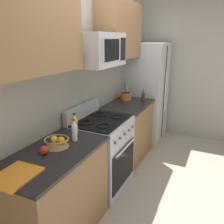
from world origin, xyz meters
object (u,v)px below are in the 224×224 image
at_px(bottle_oil, 75,125).
at_px(bottle_vinegar, 74,131).
at_px(microwave, 98,50).
at_px(utensil_crock, 126,96).
at_px(range_oven, 102,153).
at_px(bottle_soy, 143,97).
at_px(apple_loose, 44,150).
at_px(cutting_board, 15,176).
at_px(fruit_basket, 57,142).
at_px(refrigerator, 146,92).

bearing_deg(bottle_oil, bottle_vinegar, -146.55).
xyz_separation_m(microwave, utensil_crock, (1.13, 0.10, -0.79)).
bearing_deg(range_oven, bottle_soy, -9.01).
xyz_separation_m(apple_loose, cutting_board, (-0.37, -0.04, -0.03)).
height_order(range_oven, fruit_basket, range_oven).
bearing_deg(cutting_board, apple_loose, 6.89).
bearing_deg(cutting_board, fruit_basket, 3.99).
bearing_deg(apple_loose, bottle_soy, -6.06).
xyz_separation_m(range_oven, fruit_basket, (-0.82, 0.04, 0.48)).
bearing_deg(bottle_vinegar, cutting_board, 177.53).
relative_size(microwave, bottle_oil, 3.08).
bearing_deg(microwave, bottle_oil, 175.01).
bearing_deg(refrigerator, cutting_board, 179.65).
bearing_deg(bottle_vinegar, fruit_basket, 159.76).
height_order(refrigerator, cutting_board, refrigerator).
xyz_separation_m(fruit_basket, apple_loose, (-0.18, 0.01, -0.01)).
distance_m(fruit_basket, apple_loose, 0.18).
height_order(microwave, utensil_crock, microwave).
distance_m(refrigerator, microwave, 2.00).
relative_size(refrigerator, utensil_crock, 5.76).
bearing_deg(bottle_soy, microwave, 169.67).
distance_m(bottle_vinegar, bottle_oil, 0.18).
bearing_deg(apple_loose, microwave, -1.19).
height_order(fruit_basket, bottle_vinegar, bottle_vinegar).
height_order(range_oven, microwave, microwave).
bearing_deg(apple_loose, refrigerator, -1.31).
relative_size(utensil_crock, bottle_vinegar, 1.39).
distance_m(cutting_board, bottle_vinegar, 0.74).
height_order(bottle_vinegar, bottle_oil, same).
bearing_deg(utensil_crock, range_oven, -173.42).
xyz_separation_m(refrigerator, bottle_oil, (-2.28, 0.09, 0.10)).
bearing_deg(refrigerator, bottle_vinegar, -179.71).
bearing_deg(microwave, refrigerator, -1.38).
bearing_deg(fruit_basket, utensil_crock, 2.65).
distance_m(cutting_board, bottle_oil, 0.89).
xyz_separation_m(range_oven, utensil_crock, (1.13, 0.13, 0.50)).
relative_size(apple_loose, bottle_soy, 0.42).
bearing_deg(utensil_crock, bottle_vinegar, -174.80).
distance_m(range_oven, fruit_basket, 0.95).
relative_size(range_oven, cutting_board, 3.15).
bearing_deg(bottle_oil, bottle_soy, -8.74).
bearing_deg(cutting_board, bottle_soy, -4.13).
height_order(refrigerator, bottle_vinegar, refrigerator).
bearing_deg(bottle_vinegar, apple_loose, 168.20).
relative_size(bottle_vinegar, bottle_oil, 1.00).
distance_m(utensil_crock, bottle_oil, 1.61).
xyz_separation_m(utensil_crock, fruit_basket, (-1.95, -0.09, -0.02)).
bearing_deg(refrigerator, microwave, 178.62).
relative_size(fruit_basket, bottle_oil, 1.03).
relative_size(fruit_basket, cutting_board, 0.68).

